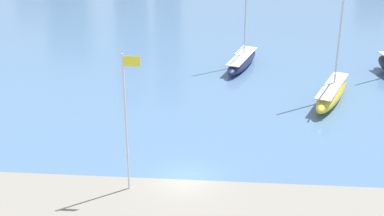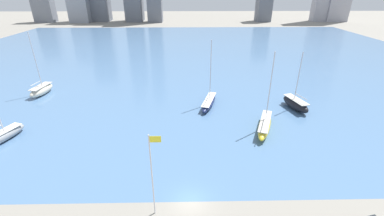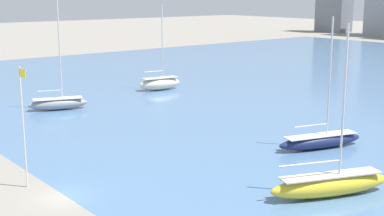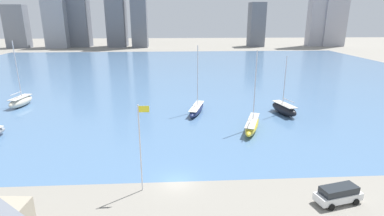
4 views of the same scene
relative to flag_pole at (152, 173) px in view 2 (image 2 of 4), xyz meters
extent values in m
plane|color=gray|center=(3.89, 1.54, -5.58)|extent=(500.00, 500.00, 0.00)
cube|color=#4C7099|center=(3.89, 71.54, -5.58)|extent=(180.00, 140.00, 0.00)
cylinder|color=silver|center=(-0.06, 0.00, -0.48)|extent=(0.14, 0.14, 10.20)
cube|color=yellow|center=(0.56, 0.00, 4.12)|extent=(1.10, 0.03, 0.70)
cube|color=slate|center=(-93.90, 168.40, 7.39)|extent=(12.96, 7.93, 25.94)
cube|color=slate|center=(57.64, 169.68, 8.28)|extent=(9.55, 10.53, 27.71)
ellipsoid|color=yellow|center=(17.16, 17.99, -4.67)|extent=(5.62, 10.45, 1.82)
cube|color=#BCB7AD|center=(17.16, 17.99, -3.81)|extent=(4.61, 8.57, 0.10)
cube|color=#2D2D33|center=(17.16, 17.99, -5.17)|extent=(0.84, 1.81, 0.82)
cylinder|color=silver|center=(17.45, 18.72, 2.18)|extent=(0.18, 0.18, 11.89)
cylinder|color=silver|center=(16.46, 16.20, -2.66)|extent=(2.11, 5.10, 0.14)
ellipsoid|color=black|center=(25.79, 26.36, -4.51)|extent=(4.20, 7.84, 2.14)
cube|color=#BCB7AD|center=(25.79, 26.36, -3.49)|extent=(3.44, 6.43, 0.10)
cube|color=#2D2D33|center=(25.79, 26.36, -5.09)|extent=(0.51, 1.35, 0.96)
cylinder|color=silver|center=(25.64, 26.90, 1.32)|extent=(0.18, 0.18, 9.52)
cylinder|color=silver|center=(26.12, 25.19, -2.34)|extent=(1.08, 3.46, 0.14)
ellipsoid|color=gray|center=(-26.53, 15.26, -4.76)|extent=(4.61, 8.32, 1.62)
cube|color=silver|center=(-26.53, 15.26, -4.00)|extent=(3.78, 6.82, 0.10)
cube|color=#2D2D33|center=(-26.53, 15.26, -5.21)|extent=(0.63, 1.43, 0.73)
ellipsoid|color=#19234C|center=(8.21, 28.32, -4.85)|extent=(4.70, 10.11, 1.45)
cube|color=silver|center=(8.21, 28.32, -4.17)|extent=(3.85, 8.29, 0.10)
cube|color=#2D2D33|center=(8.21, 28.32, -5.25)|extent=(0.66, 1.77, 0.65)
cylinder|color=silver|center=(8.42, 29.04, 1.96)|extent=(0.18, 0.18, 12.16)
cylinder|color=silver|center=(7.85, 27.10, -3.02)|extent=(1.28, 3.92, 0.14)
ellipsoid|color=beige|center=(-30.17, 35.25, -4.53)|extent=(3.46, 7.62, 2.08)
cube|color=#BCB7AD|center=(-30.17, 35.25, -3.54)|extent=(2.83, 6.25, 0.10)
cube|color=#2D2D33|center=(-30.17, 35.25, -5.11)|extent=(0.36, 1.33, 0.94)
cylinder|color=silver|center=(-30.08, 35.80, 2.55)|extent=(0.18, 0.18, 12.08)
cylinder|color=silver|center=(-30.34, 34.10, -2.39)|extent=(0.66, 3.42, 0.14)
camera|label=1|loc=(7.20, -33.01, 14.92)|focal=50.00mm
camera|label=2|loc=(3.64, -20.90, 17.40)|focal=24.00mm
camera|label=3|loc=(41.51, -15.93, 10.37)|focal=50.00mm
camera|label=4|loc=(3.85, -30.24, 13.44)|focal=28.00mm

